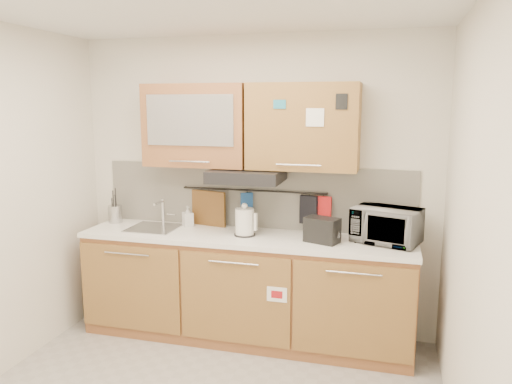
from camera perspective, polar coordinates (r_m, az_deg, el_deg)
The scene contains 18 objects.
wall_back at distance 4.43m, azimuth -0.16°, elevation 0.79°, with size 3.20×3.20×0.00m, color silver.
wall_right at distance 2.85m, azimuth 23.74°, elevation -5.33°, with size 3.00×3.00×0.00m, color silver.
base_cabinet at distance 4.38m, azimuth -1.24°, elevation -11.47°, with size 2.80×0.64×0.88m.
countertop at distance 4.23m, azimuth -1.27°, elevation -5.23°, with size 2.82×0.62×0.04m, color white.
backsplash at distance 4.44m, azimuth -0.20°, elevation -0.51°, with size 2.80×0.02×0.56m, color silver.
upper_cabinets at distance 4.21m, azimuth -0.87°, elevation 7.56°, with size 1.82×0.37×0.70m.
range_hood at distance 4.18m, azimuth -1.07°, elevation 1.88°, with size 0.60×0.46×0.10m, color black.
sink at distance 4.54m, azimuth -11.57°, elevation -4.04°, with size 0.42×0.40×0.26m.
utensil_rail at distance 4.39m, azimuth -0.34°, elevation 0.17°, with size 0.02×0.02×1.30m, color black.
utensil_crock at distance 4.84m, azimuth -15.78°, elevation -2.40°, with size 0.15×0.15×0.32m.
kettle at distance 4.19m, azimuth -1.29°, elevation -3.51°, with size 0.20×0.18×0.28m.
toaster at distance 4.02m, azimuth 7.56°, elevation -4.30°, with size 0.30×0.24×0.20m.
microwave at distance 4.11m, azimuth 14.67°, elevation -3.70°, with size 0.51×0.34×0.28m, color #999999.
soap_bottle at distance 4.55m, azimuth -7.81°, elevation -2.75°, with size 0.08×0.09×0.19m, color #999999.
cutting_board at distance 4.55m, azimuth -5.43°, elevation -2.50°, with size 0.34×0.03×0.42m, color brown.
oven_mitt at distance 4.41m, azimuth -1.07°, elevation -1.22°, with size 0.11×0.03×0.18m, color #214F97.
dark_pouch at distance 4.30m, azimuth 6.05°, elevation -2.04°, with size 0.16×0.04×0.25m, color black.
pot_holder at distance 4.28m, azimuth 7.65°, elevation -1.67°, with size 0.14×0.02×0.18m, color red.
Camera 1 is at (1.15, -2.72, 2.01)m, focal length 35.00 mm.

